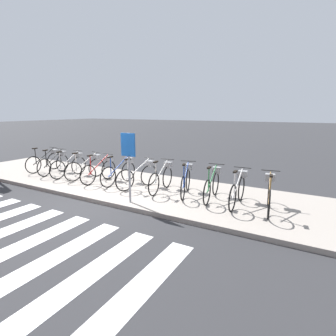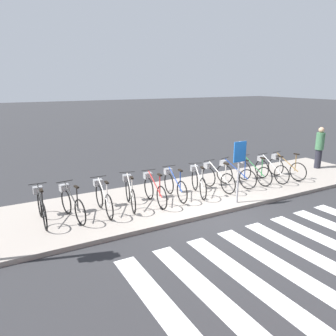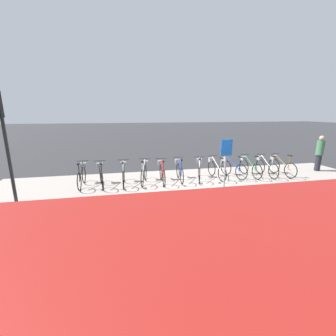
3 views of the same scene
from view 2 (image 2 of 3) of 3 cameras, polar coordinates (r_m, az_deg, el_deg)
name	(u,v)px [view 2 (image 2 of 3)]	position (r m, az deg, el deg)	size (l,w,h in m)	color
ground_plane	(217,216)	(9.37, 8.48, -8.25)	(120.00, 120.00, 0.00)	#2D2D30
sidewalk	(185,196)	(10.64, 2.96, -4.92)	(15.80, 3.37, 0.12)	#9E9389
parked_bicycle_0	(41,206)	(9.07, -21.22, -6.13)	(0.46, 1.63, 1.00)	black
parked_bicycle_1	(71,202)	(9.05, -16.49, -5.75)	(0.46, 1.62, 1.00)	black
parked_bicycle_2	(103,197)	(9.25, -11.28, -4.96)	(0.46, 1.63, 1.00)	black
parked_bicycle_3	(130,192)	(9.57, -6.69, -4.11)	(0.54, 1.60, 1.00)	black
parked_bicycle_4	(154,189)	(9.77, -2.50, -3.62)	(0.46, 1.63, 1.00)	black
parked_bicycle_5	(174,184)	(10.22, 1.05, -2.76)	(0.46, 1.63, 1.00)	black
parked_bicycle_6	(198,181)	(10.59, 5.24, -2.19)	(0.64, 1.56, 1.00)	black
parked_bicycle_7	(216,177)	(11.10, 8.39, -1.50)	(0.46, 1.63, 1.00)	black
parked_bicycle_8	(234,173)	(11.61, 11.36, -0.90)	(0.60, 1.58, 1.00)	black
parked_bicycle_9	(252,170)	(12.13, 14.41, -0.41)	(0.46, 1.63, 1.00)	black
parked_bicycle_10	(270,169)	(12.56, 17.28, -0.10)	(0.46, 1.63, 1.00)	black
parked_bicycle_11	(285,166)	(13.11, 19.63, 0.31)	(0.46, 1.62, 1.00)	black
pedestrian	(319,147)	(15.02, 24.88, 3.39)	(0.34, 0.34, 1.73)	#23232D
sign_post	(239,161)	(9.75, 12.30, 1.11)	(0.44, 0.07, 1.87)	#99999E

